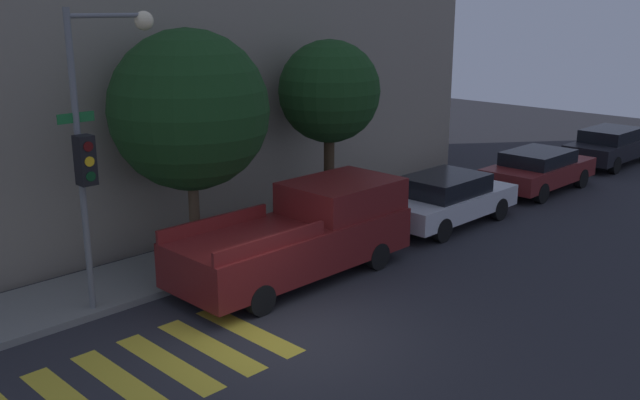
% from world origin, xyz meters
% --- Properties ---
extents(ground_plane, '(60.00, 60.00, 0.00)m').
position_xyz_m(ground_plane, '(0.00, 0.00, 0.00)').
color(ground_plane, '#28282D').
extents(sidewalk, '(26.00, 2.21, 0.14)m').
position_xyz_m(sidewalk, '(0.00, 4.31, 0.07)').
color(sidewalk, slate).
rests_on(sidewalk, ground).
extents(building_row, '(26.00, 6.00, 7.30)m').
position_xyz_m(building_row, '(0.00, 8.81, 3.65)').
color(building_row, gray).
rests_on(building_row, ground).
extents(crosswalk, '(5.57, 2.60, 0.00)m').
position_xyz_m(crosswalk, '(-2.94, 0.80, 0.00)').
color(crosswalk, gold).
rests_on(crosswalk, ground).
extents(traffic_light_pole, '(2.04, 0.56, 5.69)m').
position_xyz_m(traffic_light_pole, '(-1.65, 3.37, 3.60)').
color(traffic_light_pole, slate).
rests_on(traffic_light_pole, ground).
extents(pickup_truck, '(5.53, 2.07, 1.92)m').
position_xyz_m(pickup_truck, '(2.30, 2.10, 0.95)').
color(pickup_truck, maroon).
rests_on(pickup_truck, ground).
extents(sedan_near_corner, '(4.29, 1.87, 1.36)m').
position_xyz_m(sedan_near_corner, '(7.57, 2.10, 0.72)').
color(sedan_near_corner, silver).
rests_on(sedan_near_corner, ground).
extents(sedan_middle, '(4.24, 1.85, 1.30)m').
position_xyz_m(sedan_middle, '(12.60, 2.10, 0.70)').
color(sedan_middle, maroon).
rests_on(sedan_middle, ground).
extents(sedan_far_end, '(4.41, 1.75, 1.36)m').
position_xyz_m(sedan_far_end, '(17.97, 2.10, 0.72)').
color(sedan_far_end, black).
rests_on(sedan_far_end, ground).
extents(tree_near_corner, '(3.47, 3.47, 5.27)m').
position_xyz_m(tree_near_corner, '(0.99, 4.27, 3.53)').
color(tree_near_corner, brown).
rests_on(tree_near_corner, ground).
extents(tree_midblock, '(2.63, 2.63, 4.89)m').
position_xyz_m(tree_midblock, '(5.31, 4.27, 3.55)').
color(tree_midblock, '#42301E').
rests_on(tree_midblock, ground).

